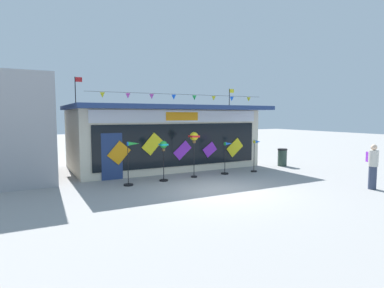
# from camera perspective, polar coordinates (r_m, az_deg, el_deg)

# --- Properties ---
(ground_plane) EXTENTS (80.00, 80.00, 0.00)m
(ground_plane) POSITION_cam_1_polar(r_m,az_deg,el_deg) (11.85, 5.14, -8.29)
(ground_plane) COLOR #9E9B99
(kite_shop_building) EXTENTS (9.66, 5.83, 4.55)m
(kite_shop_building) POSITION_cam_1_polar(r_m,az_deg,el_deg) (17.25, -5.30, 1.43)
(kite_shop_building) COLOR beige
(kite_shop_building) RESTS_ON ground_plane
(wind_spinner_far_left) EXTENTS (0.67, 0.37, 1.73)m
(wind_spinner_far_left) POSITION_cam_1_polar(r_m,az_deg,el_deg) (12.72, -10.80, -2.63)
(wind_spinner_far_left) COLOR black
(wind_spinner_far_left) RESTS_ON ground_plane
(wind_spinner_left) EXTENTS (0.36, 0.36, 1.69)m
(wind_spinner_left) POSITION_cam_1_polar(r_m,az_deg,el_deg) (13.33, -5.11, -1.25)
(wind_spinner_left) COLOR black
(wind_spinner_left) RESTS_ON ground_plane
(wind_spinner_center_left) EXTENTS (0.38, 0.38, 2.02)m
(wind_spinner_center_left) POSITION_cam_1_polar(r_m,az_deg,el_deg) (14.04, 0.36, 0.81)
(wind_spinner_center_left) COLOR black
(wind_spinner_center_left) RESTS_ON ground_plane
(wind_spinner_center_right) EXTENTS (0.59, 0.35, 1.51)m
(wind_spinner_center_right) POSITION_cam_1_polar(r_m,az_deg,el_deg) (15.04, 6.25, -2.02)
(wind_spinner_center_right) COLOR black
(wind_spinner_center_right) RESTS_ON ground_plane
(wind_spinner_right) EXTENTS (0.52, 0.30, 1.56)m
(wind_spinner_right) POSITION_cam_1_polar(r_m,az_deg,el_deg) (15.85, 11.35, -1.21)
(wind_spinner_right) COLOR black
(wind_spinner_right) RESTS_ON ground_plane
(person_near_camera) EXTENTS (0.41, 0.48, 1.68)m
(person_near_camera) POSITION_cam_1_polar(r_m,az_deg,el_deg) (13.68, 29.57, -3.35)
(person_near_camera) COLOR #333D56
(person_near_camera) RESTS_ON ground_plane
(trash_bin) EXTENTS (0.52, 0.52, 0.95)m
(trash_bin) POSITION_cam_1_polar(r_m,az_deg,el_deg) (18.05, 15.82, -2.28)
(trash_bin) COLOR #2D4238
(trash_bin) RESTS_ON ground_plane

